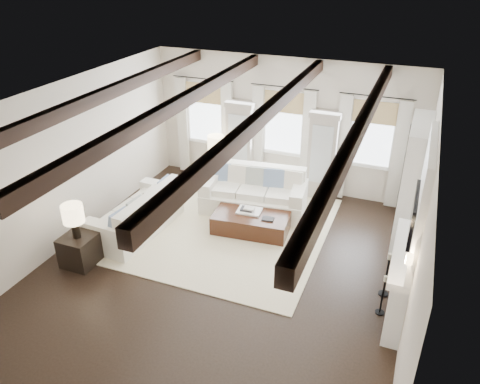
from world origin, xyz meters
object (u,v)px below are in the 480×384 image
at_px(sofa_back, 254,193).
at_px(side_table_front, 80,250).
at_px(sofa_left, 139,216).
at_px(side_table_back, 217,175).
at_px(ottoman, 252,221).

xyz_separation_m(sofa_back, side_table_front, (-2.33, -3.18, -0.10)).
distance_m(sofa_left, side_table_back, 2.59).
bearing_deg(sofa_back, side_table_back, 150.63).
relative_size(side_table_front, side_table_back, 0.89).
height_order(sofa_left, side_table_front, sofa_left).
bearing_deg(sofa_left, side_table_front, -106.69).
distance_m(ottoman, side_table_front, 3.49).
bearing_deg(ottoman, side_table_back, 129.06).
xyz_separation_m(sofa_left, side_table_front, (-0.41, -1.38, -0.08)).
relative_size(sofa_back, sofa_left, 1.08).
height_order(side_table_front, side_table_back, side_table_back).
bearing_deg(ottoman, sofa_back, 101.93).
relative_size(ottoman, side_table_front, 2.63).
relative_size(sofa_left, ottoman, 1.43).
bearing_deg(side_table_front, sofa_left, 73.31).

